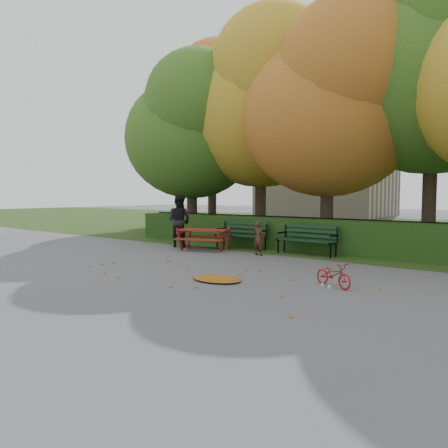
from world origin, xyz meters
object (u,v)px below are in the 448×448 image
Objects in this scene: tree_a at (194,128)px; picnic_table at (204,234)px; bicycle at (333,275)px; tree_c at (335,103)px; tree_f at (214,116)px; bench_right at (308,237)px; child at (259,238)px; tree_d at (445,59)px; tree_b at (265,102)px; adult at (179,221)px; bench_left at (242,233)px.

tree_a reaches higher than picnic_table.
tree_c is at bearing 47.09° from bicycle.
bench_right is at bearing -33.92° from tree_f.
tree_f is 9.07× the size of child.
tree_d reaches higher than bench_right.
child is (-1.08, -1.00, -0.01)m from bench_right.
tree_d is 9.25m from bicycle.
child is (2.06, 0.09, -0.01)m from picnic_table.
tree_b reaches higher than bench_right.
tree_b is at bearing -112.48° from adult.
picnic_table is at bearing 163.87° from adult.
picnic_table is at bearing -130.62° from tree_c.
tree_f is at bearing 136.49° from bench_left.
tree_c is 8.69× the size of bicycle.
tree_a is 9.33m from tree_d.
tree_b is at bearing 75.73° from picnic_table.
bench_left is at bearing -69.42° from tree_b.
picnic_table is 6.24m from bicycle.
bench_right is 1.96× the size of bicycle.
adult is (-0.80, -4.03, -4.52)m from tree_b.
child is at bearing -37.27° from bench_left.
picnic_table is (5.09, -6.63, -5.17)m from tree_f.
bench_right is (2.40, 0.00, 0.00)m from bench_left.
tree_d is at bearing 20.07° from bicycle.
tree_d is at bearing -10.33° from tree_f.
tree_a is at bearing -169.67° from tree_d.
tree_c is (6.02, 0.38, 0.30)m from tree_a.
tree_c is 5.47m from child.
adult is (-3.26, 0.01, 0.38)m from child.
bench_left is at bearing 36.02° from picnic_table.
bench_right is 1.02× the size of adult.
picnic_table is (-5.92, -4.62, -5.46)m from tree_d.
child is at bearing -17.36° from picnic_table.
child is (-0.82, -3.26, -4.32)m from tree_c.
child is at bearing -28.94° from tree_a.
tree_d reaches higher than tree_f.
tree_a is 0.78× the size of tree_d.
tree_b is 4.96× the size of adult.
bench_right is 4.47m from adult.
tree_f is 15.19m from bicycle.
adult is at bearing 0.48° from child.
tree_a is 3.11m from tree_b.
picnic_table is 2.06× the size of bicycle.
tree_d is 5.05× the size of picnic_table.
tree_b is (2.74, 1.17, 0.88)m from tree_a.
bench_left is at bearing -145.74° from tree_d.
tree_f is at bearing -41.74° from child.
tree_c is 4.44× the size of bench_left.
tree_d is 8.31m from bench_left.
tree_c is 0.87× the size of tree_f.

